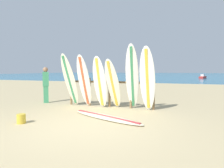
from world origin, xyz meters
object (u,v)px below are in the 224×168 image
object	(u,v)px
surfboard_leaning_left	(84,81)
sand_bucket	(21,119)
beachgoer_standing	(46,83)
surfboard_rack	(109,89)
surfboard_lying_on_sand	(106,117)
small_boat_offshore	(203,77)
surfboard_leaning_center_left	(100,82)
surfboard_leaning_center	(113,84)
surfboard_leaning_center_right	(132,78)
surfboard_leaning_far_left	(70,80)
surfboard_leaning_right	(147,79)

from	to	relation	value
surfboard_leaning_left	sand_bucket	world-z (taller)	surfboard_leaning_left
beachgoer_standing	surfboard_rack	bearing A→B (deg)	0.38
surfboard_lying_on_sand	small_boat_offshore	xyz separation A→B (m)	(5.55, 32.36, 0.22)
surfboard_leaning_center_left	surfboard_lying_on_sand	size ratio (longest dim) A/B	0.72
surfboard_leaning_center	surfboard_lying_on_sand	distance (m)	1.71
small_boat_offshore	surfboard_leaning_left	bearing A→B (deg)	-102.73
surfboard_leaning_center	surfboard_lying_on_sand	world-z (taller)	surfboard_leaning_center
surfboard_leaning_center	sand_bucket	bearing A→B (deg)	-121.80
surfboard_leaning_center	surfboard_lying_on_sand	xyz separation A→B (m)	(0.26, -1.43, -0.90)
surfboard_leaning_center_right	sand_bucket	size ratio (longest dim) A/B	9.11
surfboard_leaning_center_left	sand_bucket	size ratio (longest dim) A/B	7.67
surfboard_lying_on_sand	beachgoer_standing	size ratio (longest dim) A/B	1.72
surfboard_leaning_far_left	beachgoer_standing	world-z (taller)	surfboard_leaning_far_left
sand_bucket	surfboard_leaning_far_left	bearing A→B (deg)	92.33
small_boat_offshore	sand_bucket	world-z (taller)	small_boat_offshore
small_boat_offshore	surfboard_leaning_right	bearing A→B (deg)	-98.28
surfboard_leaning_left	surfboard_leaning_center	size ratio (longest dim) A/B	1.10
surfboard_lying_on_sand	surfboard_leaning_center_left	bearing A→B (deg)	118.75
surfboard_lying_on_sand	beachgoer_standing	world-z (taller)	beachgoer_standing
surfboard_leaning_center_right	small_boat_offshore	world-z (taller)	surfboard_leaning_center_right
surfboard_lying_on_sand	surfboard_leaning_right	bearing A→B (deg)	52.67
surfboard_lying_on_sand	small_boat_offshore	world-z (taller)	small_boat_offshore
surfboard_leaning_far_left	surfboard_leaning_left	distance (m)	0.64
beachgoer_standing	surfboard_leaning_left	bearing A→B (deg)	-9.80
surfboard_leaning_far_left	surfboard_leaning_center	distance (m)	1.82
surfboard_leaning_far_left	surfboard_leaning_center_left	bearing A→B (deg)	2.02
surfboard_leaning_center_left	surfboard_leaning_far_left	bearing A→B (deg)	-177.98
surfboard_leaning_center	surfboard_leaning_center_right	bearing A→B (deg)	-0.55
surfboard_leaning_right	sand_bucket	size ratio (longest dim) A/B	8.75
surfboard_leaning_far_left	surfboard_leaning_center	world-z (taller)	surfboard_leaning_far_left
small_boat_offshore	surfboard_rack	bearing A→B (deg)	-101.24
surfboard_leaning_center_right	surfboard_leaning_right	xyz separation A→B (m)	(0.56, -0.07, -0.05)
surfboard_leaning_center	surfboard_leaning_center_left	bearing A→B (deg)	178.41
surfboard_leaning_center_right	surfboard_leaning_center_left	bearing A→B (deg)	179.02
surfboard_leaning_center_right	surfboard_leaning_far_left	bearing A→B (deg)	-179.47
surfboard_leaning_center_right	surfboard_leaning_center	bearing A→B (deg)	179.45
surfboard_leaning_center_left	surfboard_rack	bearing A→B (deg)	52.13
surfboard_leaning_right	sand_bucket	distance (m)	4.15
surfboard_leaning_center_left	surfboard_leaning_center	xyz separation A→B (m)	(0.53, -0.01, -0.06)
surfboard_rack	surfboard_leaning_right	xyz separation A→B (m)	(1.56, -0.44, 0.43)
surfboard_rack	surfboard_leaning_right	distance (m)	1.68
surfboard_rack	surfboard_leaning_left	xyz separation A→B (m)	(-0.91, -0.38, 0.32)
surfboard_leaning_center_left	surfboard_lying_on_sand	bearing A→B (deg)	-61.25
surfboard_leaning_left	surfboard_lying_on_sand	distance (m)	2.25
surfboard_leaning_right	small_boat_offshore	bearing A→B (deg)	81.72
surfboard_leaning_far_left	surfboard_leaning_left	size ratio (longest dim) A/B	1.03
surfboard_leaning_left	beachgoer_standing	distance (m)	2.12
surfboard_leaning_far_left	surfboard_leaning_right	bearing A→B (deg)	-0.87
surfboard_lying_on_sand	sand_bucket	size ratio (longest dim) A/B	10.58
surfboard_leaning_center_left	surfboard_leaning_center	world-z (taller)	surfboard_leaning_center_left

